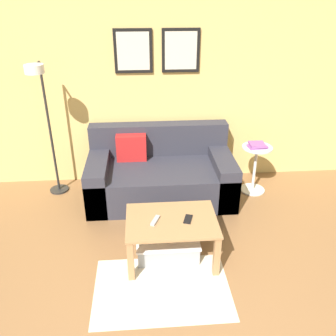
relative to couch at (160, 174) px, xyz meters
name	(u,v)px	position (x,y,z in m)	size (l,w,h in m)	color
wall_back	(163,82)	(0.08, 0.49, 1.00)	(5.60, 0.09, 2.55)	#D6B76B
area_rug	(162,288)	(-0.08, -1.57, -0.27)	(1.16, 0.78, 0.01)	beige
couch	(160,174)	(0.00, 0.00, 0.00)	(1.71, 0.95, 0.81)	#2D2D38
coffee_table	(172,227)	(0.04, -1.17, 0.07)	(0.83, 0.60, 0.43)	#997047
storage_bin	(168,246)	(0.00, -1.12, -0.18)	(0.59, 0.40, 0.19)	gray
floor_lamp	(43,107)	(-1.28, 0.06, 0.86)	(0.23, 0.44, 1.61)	black
side_table	(255,165)	(1.17, 0.00, 0.08)	(0.36, 0.36, 0.60)	silver
book_stack	(257,145)	(1.16, -0.01, 0.35)	(0.24, 0.18, 0.05)	#8C4C93
remote_control	(155,220)	(-0.11, -1.18, 0.16)	(0.04, 0.15, 0.02)	#99999E
cell_phone	(188,219)	(0.19, -1.18, 0.16)	(0.07, 0.14, 0.01)	black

